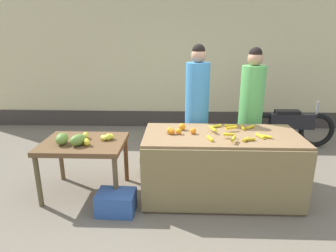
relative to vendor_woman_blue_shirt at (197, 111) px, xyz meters
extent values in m
plane|color=#756B5B|center=(-0.10, -0.69, -0.96)|extent=(24.00, 24.00, 0.00)
cube|color=beige|center=(-0.10, 2.40, 0.63)|extent=(9.94, 0.20, 3.18)
cube|color=#3F3833|center=(-0.10, 2.29, -0.78)|extent=(9.94, 0.04, 0.36)
cube|color=olive|center=(0.27, -0.69, -0.54)|extent=(1.92, 0.89, 0.84)
cube|color=olive|center=(0.27, -1.15, -0.54)|extent=(1.92, 0.03, 0.78)
cube|color=brown|center=(-1.47, -0.69, -0.27)|extent=(1.04, 0.79, 0.06)
cylinder|color=brown|center=(-1.94, -1.04, -0.63)|extent=(0.06, 0.06, 0.66)
cylinder|color=brown|center=(-1.00, -1.04, -0.63)|extent=(0.06, 0.06, 0.66)
cylinder|color=brown|center=(-1.94, -0.35, -0.63)|extent=(0.06, 0.06, 0.66)
cylinder|color=brown|center=(-1.00, -0.35, -0.63)|extent=(0.06, 0.06, 0.66)
cylinder|color=gold|center=(0.43, -0.40, -0.10)|extent=(0.16, 0.04, 0.04)
cylinder|color=yellow|center=(0.10, -0.91, -0.10)|extent=(0.07, 0.15, 0.04)
cylinder|color=gold|center=(0.57, -0.48, -0.10)|extent=(0.04, 0.15, 0.04)
cylinder|color=gold|center=(0.51, -0.93, -0.10)|extent=(0.10, 0.12, 0.04)
cylinder|color=gold|center=(0.24, -0.43, -0.10)|extent=(0.14, 0.10, 0.04)
cylinder|color=gold|center=(0.55, -0.93, -0.10)|extent=(0.14, 0.06, 0.04)
cylinder|color=yellow|center=(0.67, -0.45, -0.10)|extent=(0.14, 0.13, 0.04)
cylinder|color=gold|center=(0.77, -0.82, -0.10)|extent=(0.15, 0.10, 0.04)
cylinder|color=yellow|center=(0.71, -0.80, -0.10)|extent=(0.09, 0.15, 0.04)
cylinder|color=gold|center=(0.36, -1.00, -0.07)|extent=(0.08, 0.14, 0.04)
cylinder|color=gold|center=(0.40, -0.59, -0.07)|extent=(0.15, 0.09, 0.04)
cylinder|color=gold|center=(0.33, -0.85, -0.07)|extent=(0.13, 0.04, 0.04)
cylinder|color=yellow|center=(0.16, -0.64, -0.07)|extent=(0.09, 0.16, 0.04)
sphere|color=orange|center=(-0.22, -0.55, -0.07)|extent=(0.09, 0.09, 0.09)
sphere|color=orange|center=(-0.26, -0.72, -0.08)|extent=(0.07, 0.07, 0.07)
sphere|color=orange|center=(-0.37, -0.71, -0.08)|extent=(0.09, 0.09, 0.09)
sphere|color=orange|center=(-0.08, -0.70, -0.08)|extent=(0.07, 0.07, 0.07)
sphere|color=orange|center=(-0.35, -0.73, -0.08)|extent=(0.07, 0.07, 0.07)
ellipsoid|color=yellow|center=(-1.47, -0.59, -0.20)|extent=(0.09, 0.12, 0.09)
ellipsoid|color=gold|center=(-1.14, -0.60, -0.20)|extent=(0.12, 0.12, 0.08)
ellipsoid|color=yellow|center=(-1.38, -0.83, -0.20)|extent=(0.13, 0.14, 0.09)
ellipsoid|color=#E3CE4A|center=(-1.22, -0.64, -0.21)|extent=(0.13, 0.14, 0.07)
ellipsoid|color=#D1DE3B|center=(-1.16, -0.63, -0.20)|extent=(0.10, 0.12, 0.09)
ellipsoid|color=olive|center=(-1.49, -0.83, -0.17)|extent=(0.23, 0.26, 0.14)
ellipsoid|color=olive|center=(-1.70, -0.80, -0.17)|extent=(0.15, 0.23, 0.14)
cylinder|color=#33333D|center=(0.00, 0.00, -0.59)|extent=(0.29, 0.29, 0.74)
cylinder|color=#3F8CCC|center=(0.00, 0.00, 0.23)|extent=(0.34, 0.34, 0.91)
sphere|color=tan|center=(0.00, 0.00, 0.78)|extent=(0.21, 0.21, 0.21)
sphere|color=black|center=(0.00, 0.00, 0.85)|extent=(0.18, 0.18, 0.18)
cylinder|color=#33333D|center=(0.78, 0.02, -0.60)|extent=(0.29, 0.29, 0.72)
cylinder|color=#59B259|center=(0.78, 0.02, 0.20)|extent=(0.34, 0.34, 0.88)
sphere|color=tan|center=(0.78, 0.02, 0.74)|extent=(0.21, 0.21, 0.21)
sphere|color=black|center=(0.78, 0.02, 0.81)|extent=(0.18, 0.18, 0.18)
torus|color=black|center=(2.31, 1.10, -0.64)|extent=(0.65, 0.09, 0.65)
torus|color=black|center=(1.36, 1.10, -0.64)|extent=(0.65, 0.09, 0.65)
cube|color=black|center=(1.83, 1.10, -0.46)|extent=(0.80, 0.18, 0.28)
cube|color=black|center=(1.73, 1.10, -0.30)|extent=(0.44, 0.16, 0.08)
cylinder|color=gray|center=(2.26, 1.10, -0.29)|extent=(0.04, 0.04, 0.40)
cube|color=#3359A5|center=(-0.99, -1.14, -0.83)|extent=(0.45, 0.34, 0.26)
ellipsoid|color=tan|center=(-0.70, -0.04, -0.74)|extent=(0.45, 0.46, 0.45)
camera|label=1|loc=(-0.27, -4.07, 1.03)|focal=30.74mm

